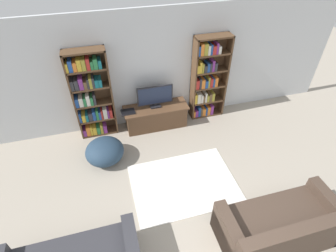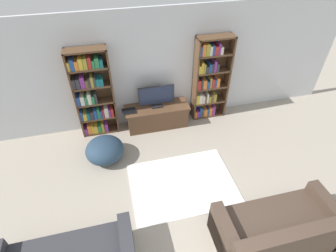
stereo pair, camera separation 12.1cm
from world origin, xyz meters
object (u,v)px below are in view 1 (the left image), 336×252
(television, at_px, (155,96))
(bookshelf_right, at_px, (207,79))
(tv_stand, at_px, (156,116))
(laptop, at_px, (128,112))
(couch_right_sofa, at_px, (280,227))
(bookshelf_left, at_px, (91,96))
(beanbag_ottoman, at_px, (105,151))

(television, bearing_deg, bookshelf_right, 5.51)
(tv_stand, relative_size, laptop, 4.70)
(television, height_order, couch_right_sofa, television)
(bookshelf_right, distance_m, television, 1.27)
(tv_stand, xyz_separation_m, laptop, (-0.64, -0.03, 0.28))
(tv_stand, relative_size, couch_right_sofa, 0.79)
(bookshelf_left, relative_size, beanbag_ottoman, 2.60)
(tv_stand, height_order, laptop, laptop)
(bookshelf_left, relative_size, bookshelf_right, 1.00)
(bookshelf_left, distance_m, television, 1.35)
(bookshelf_left, distance_m, bookshelf_right, 2.59)
(bookshelf_right, xyz_separation_m, television, (-1.25, -0.12, -0.16))
(bookshelf_left, bearing_deg, tv_stand, -5.94)
(tv_stand, bearing_deg, television, 90.00)
(bookshelf_right, bearing_deg, television, -174.49)
(laptop, height_order, couch_right_sofa, couch_right_sofa)
(television, bearing_deg, bookshelf_left, 174.89)
(television, xyz_separation_m, couch_right_sofa, (1.18, -3.20, -0.53))
(bookshelf_left, relative_size, couch_right_sofa, 1.08)
(bookshelf_left, xyz_separation_m, television, (1.34, -0.12, -0.17))
(bookshelf_right, height_order, television, bookshelf_right)
(bookshelf_right, xyz_separation_m, beanbag_ottoman, (-2.51, -0.94, -0.74))
(bookshelf_left, relative_size, tv_stand, 1.37)
(couch_right_sofa, bearing_deg, television, 110.17)
(bookshelf_right, bearing_deg, bookshelf_left, -179.97)
(bookshelf_right, relative_size, tv_stand, 1.37)
(tv_stand, bearing_deg, laptop, -177.44)
(bookshelf_left, bearing_deg, bookshelf_right, 0.03)
(laptop, bearing_deg, tv_stand, 2.56)
(bookshelf_right, xyz_separation_m, tv_stand, (-1.25, -0.14, -0.70))
(television, height_order, laptop, television)
(beanbag_ottoman, bearing_deg, television, 33.17)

